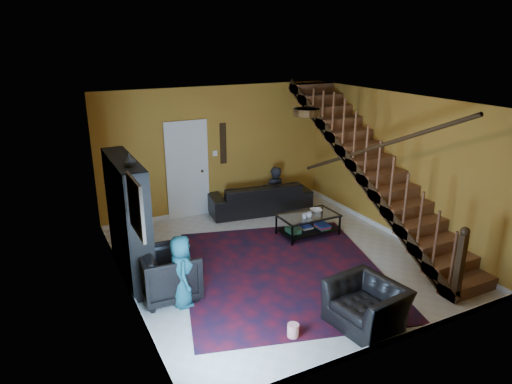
# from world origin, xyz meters

# --- Properties ---
(floor) EXTENTS (5.50, 5.50, 0.00)m
(floor) POSITION_xyz_m (0.00, 0.00, 0.00)
(floor) COLOR beige
(floor) RESTS_ON ground
(room) EXTENTS (5.50, 5.50, 5.50)m
(room) POSITION_xyz_m (-1.33, 1.33, 0.05)
(room) COLOR #A87D25
(room) RESTS_ON ground
(staircase) EXTENTS (0.95, 5.02, 3.18)m
(staircase) POSITION_xyz_m (2.12, -0.00, 1.40)
(staircase) COLOR brown
(staircase) RESTS_ON floor
(bookshelf) EXTENTS (0.35, 1.80, 2.00)m
(bookshelf) POSITION_xyz_m (-2.40, 0.60, 0.96)
(bookshelf) COLOR black
(bookshelf) RESTS_ON floor
(door) EXTENTS (0.82, 0.05, 2.05)m
(door) POSITION_xyz_m (-0.70, 2.73, 1.02)
(door) COLOR silver
(door) RESTS_ON floor
(framed_picture) EXTENTS (0.04, 0.74, 0.74)m
(framed_picture) POSITION_xyz_m (-2.57, -0.90, 1.75)
(framed_picture) COLOR maroon
(framed_picture) RESTS_ON room
(wall_hanging) EXTENTS (0.14, 0.03, 0.90)m
(wall_hanging) POSITION_xyz_m (0.15, 2.73, 1.55)
(wall_hanging) COLOR black
(wall_hanging) RESTS_ON room
(ceiling_fixture) EXTENTS (0.40, 0.40, 0.10)m
(ceiling_fixture) POSITION_xyz_m (0.00, -0.80, 2.74)
(ceiling_fixture) COLOR #3F2814
(ceiling_fixture) RESTS_ON room
(rug) EXTENTS (4.12, 4.44, 0.02)m
(rug) POSITION_xyz_m (-0.13, -0.44, 0.01)
(rug) COLOR #440C16
(rug) RESTS_ON floor
(sofa) EXTENTS (2.39, 1.20, 0.67)m
(sofa) POSITION_xyz_m (0.83, 2.30, 0.33)
(sofa) COLOR black
(sofa) RESTS_ON floor
(armchair_left) EXTENTS (0.90, 0.88, 0.78)m
(armchair_left) POSITION_xyz_m (-2.05, -0.33, 0.39)
(armchair_left) COLOR black
(armchair_left) RESTS_ON floor
(armchair_right) EXTENTS (0.96, 1.06, 0.62)m
(armchair_right) POSITION_xyz_m (0.13, -2.25, 0.31)
(armchair_right) COLOR black
(armchair_right) RESTS_ON floor
(person_adult_a) EXTENTS (0.54, 0.38, 1.43)m
(person_adult_a) POSITION_xyz_m (1.25, 2.35, 0.26)
(person_adult_a) COLOR black
(person_adult_a) RESTS_ON sofa
(person_adult_b) EXTENTS (0.62, 0.51, 1.17)m
(person_adult_b) POSITION_xyz_m (1.23, 2.35, 0.14)
(person_adult_b) COLOR black
(person_adult_b) RESTS_ON sofa
(person_child) EXTENTS (0.44, 0.59, 1.10)m
(person_child) POSITION_xyz_m (-1.95, -0.63, 0.55)
(person_child) COLOR #174959
(person_child) RESTS_ON armchair_left
(coffee_table) EXTENTS (1.16, 0.68, 0.44)m
(coffee_table) POSITION_xyz_m (1.07, 0.65, 0.25)
(coffee_table) COLOR black
(coffee_table) RESTS_ON floor
(cup_a) EXTENTS (0.16, 0.16, 0.10)m
(cup_a) POSITION_xyz_m (1.01, 0.52, 0.49)
(cup_a) COLOR #999999
(cup_a) RESTS_ON coffee_table
(cup_b) EXTENTS (0.12, 0.12, 0.09)m
(cup_b) POSITION_xyz_m (0.89, 0.51, 0.49)
(cup_b) COLOR #999999
(cup_b) RESTS_ON coffee_table
(bowl) EXTENTS (0.29, 0.29, 0.06)m
(bowl) POSITION_xyz_m (1.28, 0.70, 0.47)
(bowl) COLOR #999999
(bowl) RESTS_ON coffee_table
(vase) EXTENTS (0.18, 0.18, 0.19)m
(vase) POSITION_xyz_m (-2.41, 0.10, 2.10)
(vase) COLOR #999999
(vase) RESTS_ON bookshelf
(popcorn_bucket) EXTENTS (0.20, 0.20, 0.18)m
(popcorn_bucket) POSITION_xyz_m (-0.90, -2.04, 0.11)
(popcorn_bucket) COLOR red
(popcorn_bucket) RESTS_ON rug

